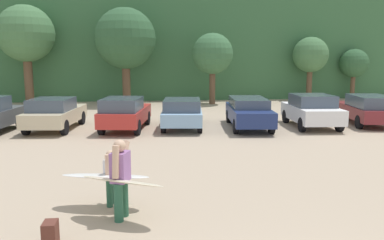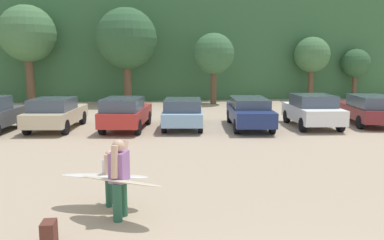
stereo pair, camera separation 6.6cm
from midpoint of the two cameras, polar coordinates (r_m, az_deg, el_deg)
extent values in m
cube|color=#38663D|center=(36.74, -2.84, 10.29)|extent=(108.00, 12.00, 8.22)
cylinder|color=brown|center=(30.50, -22.73, 5.30)|extent=(0.62, 0.62, 3.37)
sphere|color=#427042|center=(30.51, -23.12, 11.68)|extent=(4.03, 4.03, 4.03)
cylinder|color=brown|center=(28.57, -9.42, 5.19)|extent=(0.58, 0.58, 2.89)
sphere|color=#2D5633|center=(28.54, -9.60, 11.81)|extent=(4.35, 4.35, 4.35)
cylinder|color=brown|center=(28.48, 3.26, 4.80)|extent=(0.43, 0.43, 2.41)
sphere|color=#38663D|center=(28.41, 3.30, 9.77)|extent=(2.97, 2.97, 2.97)
cylinder|color=brown|center=(32.29, 17.18, 4.94)|extent=(0.43, 0.43, 2.44)
sphere|color=#427042|center=(32.22, 17.38, 9.20)|extent=(2.78, 2.78, 2.78)
cylinder|color=brown|center=(34.35, 22.89, 4.47)|extent=(0.37, 0.37, 1.98)
sphere|color=#2D5633|center=(34.27, 23.10, 7.74)|extent=(2.29, 2.29, 2.29)
cylinder|color=black|center=(20.43, -23.81, -0.09)|extent=(0.29, 0.69, 0.68)
cube|color=beige|center=(19.32, -19.30, 0.62)|extent=(2.29, 4.41, 0.63)
cube|color=#3F4C5B|center=(18.85, -19.81, 2.20)|extent=(1.91, 2.22, 0.55)
cylinder|color=black|center=(20.95, -20.20, 0.33)|extent=(0.29, 0.69, 0.67)
cylinder|color=black|center=(20.45, -15.78, 0.35)|extent=(0.29, 0.69, 0.67)
cylinder|color=black|center=(18.37, -23.11, -1.00)|extent=(0.29, 0.69, 0.67)
cylinder|color=black|center=(17.80, -18.13, -1.02)|extent=(0.29, 0.69, 0.67)
cube|color=#B72D28|center=(18.44, -9.55, 0.70)|extent=(2.41, 4.36, 0.66)
cube|color=#3F4C5B|center=(17.63, -10.13, 2.31)|extent=(1.94, 2.36, 0.57)
cylinder|color=black|center=(19.98, -10.91, 0.35)|extent=(0.33, 0.71, 0.68)
cylinder|color=black|center=(19.67, -6.42, 0.32)|extent=(0.33, 0.71, 0.68)
cylinder|color=black|center=(17.38, -13.03, -1.01)|extent=(0.33, 0.71, 0.68)
cylinder|color=black|center=(17.02, -7.89, -1.07)|extent=(0.33, 0.71, 0.68)
cube|color=#84ADD1|center=(18.80, -1.22, 0.86)|extent=(2.33, 4.76, 0.59)
cube|color=#3F4C5B|center=(18.04, -1.28, 2.28)|extent=(1.92, 2.45, 0.51)
cylinder|color=black|center=(20.37, -3.43, 0.65)|extent=(0.29, 0.70, 0.68)
cylinder|color=black|center=(20.34, 1.18, 0.65)|extent=(0.29, 0.70, 0.68)
cylinder|color=black|center=(17.39, -4.03, -0.81)|extent=(0.29, 0.70, 0.68)
cylinder|color=black|center=(17.35, 1.38, -0.81)|extent=(0.29, 0.70, 0.68)
cube|color=navy|center=(18.76, 8.58, 0.88)|extent=(2.24, 4.78, 0.68)
cube|color=#3F4C5B|center=(18.84, 8.55, 2.61)|extent=(1.90, 2.92, 0.43)
cylinder|color=black|center=(20.20, 5.67, 0.54)|extent=(0.29, 0.69, 0.67)
cylinder|color=black|center=(20.43, 10.10, 0.54)|extent=(0.29, 0.69, 0.67)
cylinder|color=black|center=(17.22, 6.72, -0.96)|extent=(0.29, 0.69, 0.67)
cylinder|color=black|center=(17.48, 11.88, -0.94)|extent=(0.29, 0.69, 0.67)
cube|color=white|center=(19.70, 17.44, 0.98)|extent=(2.19, 4.05, 0.70)
cube|color=#3F4C5B|center=(19.57, 17.59, 2.77)|extent=(1.91, 2.14, 0.56)
cylinder|color=black|center=(20.70, 13.93, 0.52)|extent=(0.27, 0.68, 0.67)
cylinder|color=black|center=(21.25, 18.42, 0.54)|extent=(0.27, 0.68, 0.67)
cylinder|color=black|center=(18.26, 16.20, -0.69)|extent=(0.27, 0.68, 0.67)
cylinder|color=black|center=(18.88, 21.19, -0.63)|extent=(0.27, 0.68, 0.67)
cube|color=maroon|center=(21.67, 24.42, 1.15)|extent=(2.57, 4.87, 0.62)
cube|color=#3F4C5B|center=(20.96, 25.21, 2.48)|extent=(2.09, 2.82, 0.57)
cylinder|color=black|center=(22.86, 21.07, 0.94)|extent=(0.32, 0.68, 0.65)
cylinder|color=black|center=(23.42, 24.91, 0.89)|extent=(0.32, 0.68, 0.65)
cylinder|color=black|center=(20.00, 23.73, -0.30)|extent=(0.32, 0.68, 0.65)
cylinder|color=#26593F|center=(8.19, -10.74, -11.88)|extent=(0.19, 0.19, 0.81)
cylinder|color=#26593F|center=(8.44, -9.98, -11.22)|extent=(0.19, 0.19, 0.81)
cube|color=#9966A5|center=(8.09, -10.50, -6.80)|extent=(0.42, 0.49, 0.62)
sphere|color=#D8AD8C|center=(7.99, -10.59, -3.76)|extent=(0.26, 0.26, 0.26)
cylinder|color=#D8AD8C|center=(7.85, -11.16, -6.09)|extent=(0.19, 0.24, 0.67)
cylinder|color=#D8AD8C|center=(8.25, -9.93, -5.30)|extent=(0.27, 0.46, 0.64)
cylinder|color=#26593F|center=(9.02, -12.00, -10.59)|extent=(0.14, 0.14, 0.62)
cylinder|color=#26593F|center=(9.21, -11.44, -10.16)|extent=(0.14, 0.14, 0.62)
cube|color=silver|center=(8.95, -11.83, -7.08)|extent=(0.32, 0.37, 0.47)
sphere|color=#D8AD8C|center=(8.86, -11.90, -5.01)|extent=(0.20, 0.20, 0.20)
cylinder|color=#D8AD8C|center=(8.76, -12.31, -6.61)|extent=(0.13, 0.14, 0.50)
cylinder|color=#D8AD8C|center=(9.07, -11.41, -6.05)|extent=(0.20, 0.35, 0.49)
ellipsoid|color=beige|center=(8.06, -10.22, -8.89)|extent=(1.89, 1.34, 0.22)
ellipsoid|color=white|center=(8.87, -12.59, -8.07)|extent=(2.06, 0.96, 0.15)
cube|color=#592D23|center=(7.60, -20.16, -15.49)|extent=(0.24, 0.34, 0.45)
camera|label=1|loc=(0.03, -89.85, 0.02)|focal=36.07mm
camera|label=2|loc=(0.03, 90.15, -0.02)|focal=36.07mm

